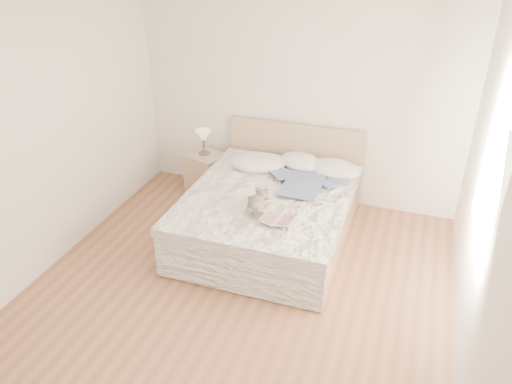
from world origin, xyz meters
TOP-DOWN VIEW (x-y plane):
  - floor at (0.00, 0.00)m, footprint 4.00×4.50m
  - ceiling at (0.00, 0.00)m, footprint 4.00×4.50m
  - wall_back at (0.00, 2.25)m, footprint 4.00×0.02m
  - wall_left at (-2.00, 0.00)m, footprint 0.02×4.50m
  - wall_right at (2.00, 0.00)m, footprint 0.02×4.50m
  - window at (1.99, 0.30)m, footprint 0.02×1.30m
  - bed at (0.00, 1.19)m, footprint 1.72×2.14m
  - nightstand at (-1.10, 1.89)m, footprint 0.55×0.52m
  - table_lamp at (-1.12, 1.90)m, footprint 0.23×0.23m
  - pillow_left at (-0.33, 1.71)m, footprint 0.75×0.62m
  - pillow_middle at (0.16, 1.90)m, footprint 0.69×0.61m
  - pillow_right at (0.56, 1.85)m, footprint 0.69×0.54m
  - blouse at (0.31, 1.35)m, footprint 0.65×0.69m
  - photo_book at (-0.40, 1.65)m, footprint 0.35×0.26m
  - childrens_book at (0.27, 0.57)m, footprint 0.36×0.27m
  - teddy_bear at (0.01, 0.69)m, footprint 0.23×0.32m

SIDE VIEW (x-z plane):
  - floor at x=0.00m, z-range 0.00..0.00m
  - nightstand at x=-1.10m, z-range 0.00..0.56m
  - bed at x=0.00m, z-range -0.19..0.81m
  - blouse at x=0.31m, z-range 0.62..0.64m
  - photo_book at x=-0.40m, z-range 0.62..0.64m
  - childrens_book at x=0.27m, z-range 0.62..0.64m
  - pillow_left at x=-0.33m, z-range 0.54..0.74m
  - pillow_middle at x=0.16m, z-range 0.55..0.73m
  - pillow_right at x=0.56m, z-range 0.55..0.73m
  - teddy_bear at x=0.01m, z-range 0.57..0.73m
  - table_lamp at x=-1.12m, z-range 0.63..0.95m
  - wall_back at x=0.00m, z-range 0.00..2.70m
  - wall_left at x=-2.00m, z-range 0.00..2.70m
  - wall_right at x=2.00m, z-range 0.00..2.70m
  - window at x=1.99m, z-range 0.90..2.00m
  - ceiling at x=0.00m, z-range 2.70..2.70m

